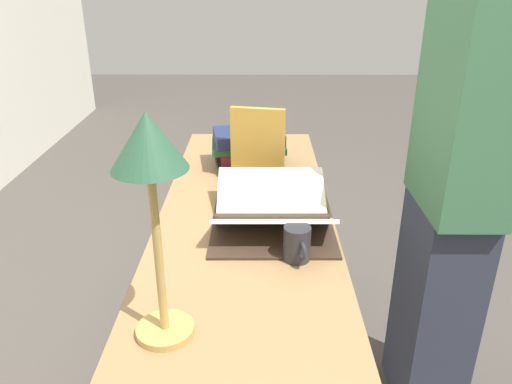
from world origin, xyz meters
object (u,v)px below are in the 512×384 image
object	(u,v)px
open_book	(272,212)
book_stack_tall	(249,148)
person_reader	(452,198)
book_standing_upright	(258,145)
reading_lamp	(150,167)
coffee_mug	(297,244)

from	to	relation	value
open_book	book_stack_tall	distance (m)	0.49
book_stack_tall	person_reader	bearing A→B (deg)	-127.33
book_standing_upright	reading_lamp	world-z (taller)	reading_lamp
coffee_mug	person_reader	bearing A→B (deg)	-64.99
reading_lamp	person_reader	bearing A→B (deg)	-56.27
book_standing_upright	coffee_mug	bearing A→B (deg)	-158.04
open_book	book_stack_tall	xyz separation A→B (m)	(0.48, 0.08, 0.04)
open_book	reading_lamp	bearing A→B (deg)	154.97
book_stack_tall	book_standing_upright	xyz separation A→B (m)	(-0.16, -0.03, 0.07)
coffee_mug	book_stack_tall	bearing A→B (deg)	11.31
book_standing_upright	reading_lamp	xyz separation A→B (m)	(-0.85, 0.19, 0.25)
open_book	book_standing_upright	distance (m)	0.34
reading_lamp	coffee_mug	bearing A→B (deg)	-45.24
person_reader	reading_lamp	bearing A→B (deg)	-56.27
open_book	person_reader	xyz separation A→B (m)	(0.00, -0.55, 0.05)
book_standing_upright	person_reader	size ratio (longest dim) A/B	0.17
book_stack_tall	coffee_mug	distance (m)	0.72
book_stack_tall	coffee_mug	size ratio (longest dim) A/B	2.87
book_standing_upright	person_reader	xyz separation A→B (m)	(-0.32, -0.60, -0.06)
reading_lamp	person_reader	world-z (taller)	person_reader
book_standing_upright	coffee_mug	xyz separation A→B (m)	(-0.55, -0.11, -0.09)
book_standing_upright	coffee_mug	distance (m)	0.57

